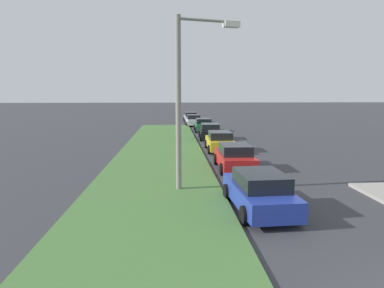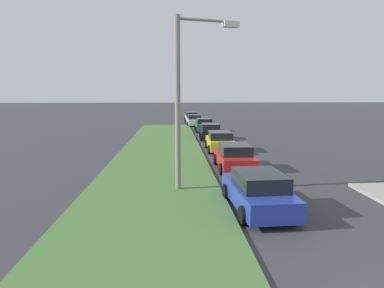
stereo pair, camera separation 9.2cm
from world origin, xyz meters
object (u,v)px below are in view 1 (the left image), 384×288
object	(u,v)px
parked_car_yellow	(220,141)
parked_car_black	(210,131)
streetlight	(186,91)
parked_car_blue	(259,191)
parked_car_red	(235,157)
parked_car_silver	(191,117)
parked_car_green	(203,125)
parked_car_white	(193,120)

from	to	relation	value
parked_car_yellow	parked_car_black	distance (m)	6.64
parked_car_yellow	streetlight	world-z (taller)	streetlight
parked_car_blue	parked_car_red	world-z (taller)	same
parked_car_blue	parked_car_red	bearing A→B (deg)	-6.21
streetlight	parked_car_silver	bearing A→B (deg)	-3.45
parked_car_red	parked_car_silver	distance (m)	32.35
parked_car_red	streetlight	world-z (taller)	streetlight
parked_car_red	parked_car_black	world-z (taller)	same
parked_car_green	parked_car_silver	size ratio (longest dim) A/B	0.99
parked_car_black	parked_car_blue	bearing A→B (deg)	-178.72
parked_car_red	parked_car_black	size ratio (longest dim) A/B	0.99
parked_car_red	parked_car_silver	size ratio (longest dim) A/B	0.99
parked_car_yellow	parked_car_red	bearing A→B (deg)	-179.52
parked_car_red	parked_car_green	distance (m)	19.50
parked_car_blue	parked_car_green	xyz separation A→B (m)	(26.29, -0.35, 0.00)
streetlight	parked_car_white	bearing A→B (deg)	-4.16
parked_car_red	parked_car_green	world-z (taller)	same
parked_car_black	parked_car_green	size ratio (longest dim) A/B	1.01
parked_car_blue	parked_car_green	world-z (taller)	same
parked_car_red	parked_car_yellow	distance (m)	6.35
parked_car_white	streetlight	xyz separation A→B (m)	(-30.27, 2.20, 3.67)
parked_car_blue	parked_car_black	xyz separation A→B (m)	(19.78, -0.38, 0.00)
parked_car_white	parked_car_red	bearing A→B (deg)	179.43
parked_car_white	parked_car_green	bearing A→B (deg)	-176.01
parked_car_yellow	parked_car_silver	world-z (taller)	same
parked_car_green	parked_car_red	bearing A→B (deg)	-179.24
parked_car_red	parked_car_black	bearing A→B (deg)	0.22
parked_car_red	parked_car_silver	xyz separation A→B (m)	(32.34, 0.71, 0.00)
parked_car_green	streetlight	distance (m)	24.01
parked_car_black	parked_car_green	world-z (taller)	same
parked_car_blue	parked_car_red	distance (m)	6.80
parked_car_black	parked_car_white	distance (m)	13.25
parked_car_red	parked_car_white	bearing A→B (deg)	1.94
parked_car_yellow	parked_car_silver	size ratio (longest dim) A/B	1.00
parked_car_yellow	parked_car_white	bearing A→B (deg)	3.02
parked_car_yellow	streetlight	distance (m)	11.42
parked_car_green	parked_car_blue	bearing A→B (deg)	-179.98
parked_car_black	parked_car_silver	size ratio (longest dim) A/B	1.01
parked_car_black	parked_car_silver	xyz separation A→B (m)	(19.35, 0.75, 0.00)
parked_car_blue	parked_car_yellow	xyz separation A→B (m)	(13.14, -0.38, 0.00)
parked_car_blue	parked_car_black	size ratio (longest dim) A/B	1.01
parked_car_yellow	streetlight	size ratio (longest dim) A/B	0.58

